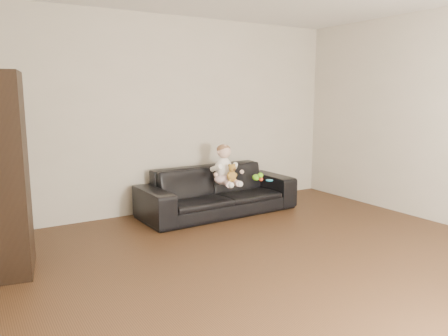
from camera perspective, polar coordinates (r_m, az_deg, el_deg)
floor at (r=4.00m, az=11.38°, el=-13.93°), size 5.50×5.50×0.00m
wall_back at (r=5.98m, az=-6.37°, el=6.88°), size 5.00×0.00×5.00m
sofa at (r=5.85m, az=-0.82°, el=-2.95°), size 2.13×0.90×0.62m
baby at (r=5.70m, az=0.08°, el=0.12°), size 0.38×0.46×0.53m
teddy_bear at (r=5.58m, az=1.02°, el=-0.68°), size 0.13×0.13×0.23m
toy_green at (r=6.02m, az=4.22°, el=-1.23°), size 0.15×0.16×0.09m
toy_rattle at (r=5.98m, az=4.86°, el=-1.46°), size 0.08×0.08×0.06m
toy_blue_disc at (r=6.03m, az=5.94°, el=-1.61°), size 0.12×0.12×0.01m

